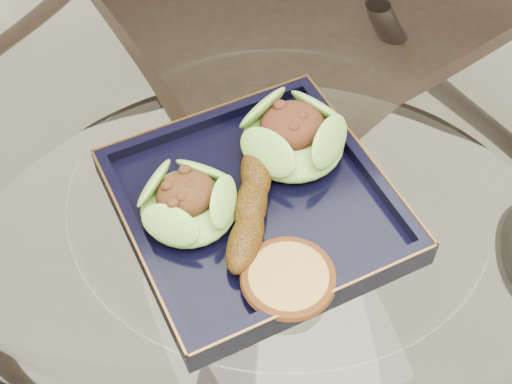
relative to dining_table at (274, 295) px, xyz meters
name	(u,v)px	position (x,y,z in m)	size (l,w,h in m)	color
dining_table	(274,295)	(0.00, 0.00, 0.00)	(1.13, 1.13, 0.77)	white
dining_chair	(263,13)	(0.21, 0.51, 0.00)	(0.55, 0.55, 1.07)	black
navy_plate	(256,209)	(-0.02, 0.02, 0.17)	(0.27, 0.27, 0.02)	black
lettuce_wrap_left	(188,204)	(-0.09, 0.03, 0.20)	(0.10, 0.10, 0.04)	#6FAF32
lettuce_wrap_right	(293,138)	(0.05, 0.07, 0.20)	(0.11, 0.11, 0.04)	#53922A
roasted_plantain	(251,205)	(-0.03, 0.01, 0.20)	(0.16, 0.03, 0.03)	#583709
crumb_patty	(288,279)	(-0.03, -0.09, 0.19)	(0.08, 0.08, 0.02)	#B38A3B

